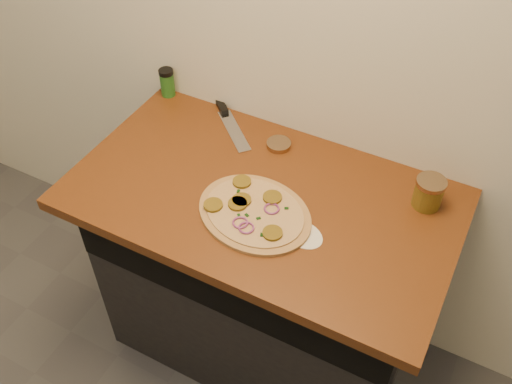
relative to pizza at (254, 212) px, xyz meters
The scene contains 8 objects.
cabinet 0.49m from the pizza, 98.13° to the left, with size 1.10×0.60×0.86m, color black.
countertop 0.10m from the pizza, 100.72° to the left, with size 1.20×0.70×0.04m, color #663113.
pizza is the anchor object (origin of this frame).
chefs_knife 0.48m from the pizza, 129.53° to the left, with size 0.28×0.26×0.02m.
mason_jar_lid 0.32m from the pizza, 102.68° to the left, with size 0.08×0.08×0.02m, color #957856.
salsa_jar 0.52m from the pizza, 32.21° to the left, with size 0.09×0.09×0.10m.
spice_shaker 0.69m from the pizza, 145.35° to the left, with size 0.05×0.05×0.11m.
flour_spill 0.16m from the pizza, ahead, with size 0.14×0.14×0.00m, color silver.
Camera 1 is at (0.56, 0.31, 2.15)m, focal length 40.00 mm.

